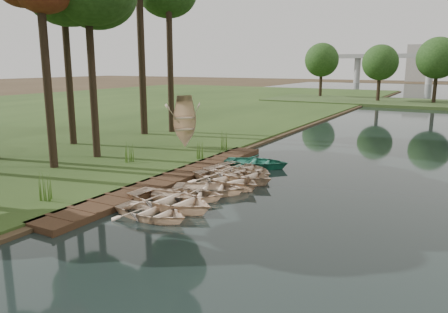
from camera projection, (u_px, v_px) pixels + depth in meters
The scene contains 18 objects.
ground at pixel (203, 185), 20.80m from camera, with size 300.00×300.00×0.00m, color #3D2F1D.
boardwalk at pixel (176, 178), 21.54m from camera, with size 1.60×16.00×0.30m, color #372315.
peninsula at pixel (447, 105), 59.57m from camera, with size 50.00×14.00×0.45m, color #344920.
far_trees at pixel (425, 58), 59.88m from camera, with size 45.60×5.60×8.80m.
building_b at pixel (420, 63), 145.62m from camera, with size 8.00×8.00×12.00m, color #A5A5A0.
rowboat_0 at pixel (152, 210), 16.15m from camera, with size 2.18×3.05×0.63m, color beige.
rowboat_1 at pixel (170, 198), 17.27m from camera, with size 2.79×3.90×0.81m, color beige.
rowboat_2 at pixel (188, 193), 18.27m from camera, with size 2.17×3.03×0.63m, color beige.
rowboat_3 at pixel (209, 187), 19.18m from camera, with size 2.27×3.18×0.66m, color beige.
rowboat_4 at pixel (227, 177), 20.51m from camera, with size 2.76×3.87×0.80m, color beige.
rowboat_5 at pixel (238, 172), 21.37m from camera, with size 2.80×3.93×0.81m, color beige.
rowboat_6 at pixel (246, 168), 22.52m from camera, with size 2.48×3.47×0.72m, color beige.
rowboat_7 at pixel (256, 161), 24.08m from camera, with size 2.51×3.51×0.73m, color teal.
stored_rowboat at pixel (184, 142), 28.72m from camera, with size 2.42×3.39×0.70m, color beige.
reeds_0 at pixel (46, 187), 17.38m from camera, with size 0.60×0.60×1.12m, color #3F661E.
reeds_1 at pixel (129, 152), 24.25m from camera, with size 0.60×0.60×1.09m, color #3F661E.
reeds_2 at pixel (224, 141), 27.57m from camera, with size 0.60×0.60×1.13m, color #3F661E.
reeds_3 at pixel (200, 150), 25.15m from camera, with size 0.60×0.60×0.95m, color #3F661E.
Camera 1 is at (10.69, -17.01, 5.65)m, focal length 35.00 mm.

